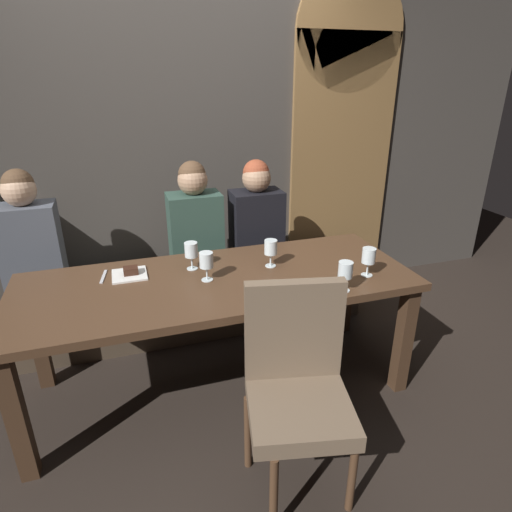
% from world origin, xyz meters
% --- Properties ---
extents(ground, '(9.00, 9.00, 0.00)m').
position_xyz_m(ground, '(0.00, 0.00, 0.00)').
color(ground, black).
extents(back_wall_tiled, '(6.00, 0.12, 3.00)m').
position_xyz_m(back_wall_tiled, '(0.00, 1.22, 1.50)').
color(back_wall_tiled, '#423D38').
rests_on(back_wall_tiled, ground).
extents(arched_door, '(0.90, 0.05, 2.55)m').
position_xyz_m(arched_door, '(1.35, 1.15, 1.36)').
color(arched_door, olive).
rests_on(arched_door, ground).
extents(dining_table, '(2.20, 0.84, 0.74)m').
position_xyz_m(dining_table, '(0.00, 0.00, 0.65)').
color(dining_table, '#412B1C').
rests_on(dining_table, ground).
extents(banquette_bench, '(2.50, 0.44, 0.45)m').
position_xyz_m(banquette_bench, '(0.00, 0.70, 0.23)').
color(banquette_bench, '#4A3C2E').
rests_on(banquette_bench, ground).
extents(chair_near_side, '(0.52, 0.52, 0.98)m').
position_xyz_m(chair_near_side, '(0.18, -0.72, 0.56)').
color(chair_near_side, '#4C3321').
rests_on(chair_near_side, ground).
extents(diner_redhead, '(0.36, 0.24, 0.83)m').
position_xyz_m(diner_redhead, '(-1.04, 0.73, 0.84)').
color(diner_redhead, '#4C515B').
rests_on(diner_redhead, banquette_bench).
extents(diner_bearded, '(0.36, 0.24, 0.82)m').
position_xyz_m(diner_bearded, '(0.01, 0.69, 0.84)').
color(diner_bearded, '#2D473D').
rests_on(diner_bearded, banquette_bench).
extents(diner_far_end, '(0.36, 0.24, 0.80)m').
position_xyz_m(diner_far_end, '(0.45, 0.69, 0.83)').
color(diner_far_end, black).
rests_on(diner_far_end, banquette_bench).
extents(wine_glass_near_right, '(0.08, 0.08, 0.16)m').
position_xyz_m(wine_glass_near_right, '(-0.06, 0.00, 0.85)').
color(wine_glass_near_right, silver).
rests_on(wine_glass_near_right, dining_table).
extents(wine_glass_end_right, '(0.08, 0.08, 0.16)m').
position_xyz_m(wine_glass_end_right, '(0.60, -0.35, 0.86)').
color(wine_glass_end_right, silver).
rests_on(wine_glass_end_right, dining_table).
extents(wine_glass_center_front, '(0.08, 0.08, 0.16)m').
position_xyz_m(wine_glass_center_front, '(0.82, -0.22, 0.85)').
color(wine_glass_center_front, silver).
rests_on(wine_glass_center_front, dining_table).
extents(wine_glass_near_left, '(0.08, 0.08, 0.16)m').
position_xyz_m(wine_glass_near_left, '(-0.11, 0.17, 0.85)').
color(wine_glass_near_left, silver).
rests_on(wine_glass_near_left, dining_table).
extents(wine_glass_far_right, '(0.08, 0.08, 0.16)m').
position_xyz_m(wine_glass_far_right, '(0.34, 0.07, 0.85)').
color(wine_glass_far_right, silver).
rests_on(wine_glass_far_right, dining_table).
extents(dessert_plate, '(0.19, 0.19, 0.05)m').
position_xyz_m(dessert_plate, '(-0.46, 0.19, 0.75)').
color(dessert_plate, white).
rests_on(dessert_plate, dining_table).
extents(fork_on_table, '(0.04, 0.17, 0.01)m').
position_xyz_m(fork_on_table, '(-0.60, 0.22, 0.74)').
color(fork_on_table, silver).
rests_on(fork_on_table, dining_table).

